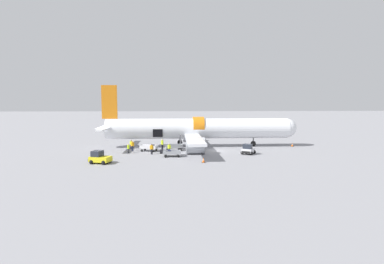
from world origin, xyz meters
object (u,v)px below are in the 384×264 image
Objects in this scene: ground_crew_loader_a at (169,148)px; ground_crew_driver at (162,144)px; baggage_tug_mid at (100,158)px; baggage_cart_loading at (150,148)px; baggage_tug_lead at (248,150)px; ground_crew_supervisor at (128,148)px; suitcase_on_tarmac_upright at (162,152)px; ground_crew_helper at (152,149)px; baggage_cart_empty at (172,153)px; ground_crew_marshal at (132,146)px; airplane at (196,129)px; baggage_cart_queued at (174,148)px; ground_crew_loader_b at (131,144)px.

ground_crew_driver is at bearing 106.70° from ground_crew_loader_a.
baggage_tug_mid is 0.81× the size of baggage_cart_loading.
baggage_tug_lead is 22.29m from baggage_tug_mid.
suitcase_on_tarmac_upright is (5.29, -0.69, -0.51)m from ground_crew_supervisor.
baggage_cart_loading is at bearing 99.77° from ground_crew_helper.
ground_crew_marshal is at bearing 140.69° from baggage_cart_empty.
ground_crew_supervisor is at bearing 172.58° from suitcase_on_tarmac_upright.
ground_crew_supervisor reaches higher than baggage_cart_empty.
baggage_tug_mid is 9.26m from ground_crew_helper.
ground_crew_driver is 4.30m from suitcase_on_tarmac_upright.
ground_crew_driver reaches higher than baggage_tug_mid.
ground_crew_helper reaches higher than ground_crew_loader_a.
baggage_cart_loading is 2.30× the size of ground_crew_helper.
airplane reaches higher than baggage_cart_loading.
ground_crew_loader_a is 2.34× the size of suitcase_on_tarmac_upright.
baggage_cart_queued reaches higher than suitcase_on_tarmac_upright.
ground_crew_marshal reaches higher than baggage_cart_empty.
suitcase_on_tarmac_upright is (4.92, -2.67, -0.66)m from ground_crew_marshal.
baggage_cart_queued is 2.11× the size of ground_crew_driver.
ground_crew_supervisor is at bearing -88.06° from ground_crew_loader_b.
baggage_cart_empty is (-11.91, -1.35, -0.23)m from baggage_tug_lead.
ground_crew_marshal is (-6.99, -0.14, 0.42)m from baggage_cart_queued.
suitcase_on_tarmac_upright is (-1.68, 2.73, -0.17)m from baggage_cart_empty.
baggage_cart_loading is at bearing -4.99° from ground_crew_marshal.
ground_crew_helper is (0.51, -2.94, 0.35)m from baggage_cart_loading.
ground_crew_loader_b is at bearing 132.51° from baggage_cart_empty.
ground_crew_supervisor is at bearing 153.85° from baggage_cart_empty.
airplane is 20.54× the size of ground_crew_marshal.
baggage_tug_mid is 0.81× the size of baggage_cart_queued.
ground_crew_helper is at bearing -80.23° from baggage_cart_loading.
ground_crew_helper is at bearing -17.81° from ground_crew_supervisor.
baggage_tug_lead is 0.76× the size of baggage_cart_empty.
ground_crew_driver is (1.98, 1.84, 0.43)m from baggage_cart_loading.
ground_crew_marshal is at bearing 175.01° from baggage_cart_loading.
ground_crew_driver is (-6.02, -3.03, -2.27)m from airplane.
baggage_tug_mid is 11.68m from ground_crew_loader_a.
ground_crew_marshal is (-6.60, 5.40, 0.49)m from baggage_cart_empty.
baggage_tug_lead is 12.45m from ground_crew_loader_a.
ground_crew_helper is at bearing 145.32° from baggage_cart_empty.
ground_crew_marshal is at bearing -162.05° from ground_crew_driver.
ground_crew_loader_a is 2.80m from ground_crew_helper.
baggage_tug_lead is at bearing -12.36° from ground_crew_marshal.
airplane is at bearing 46.17° from ground_crew_helper.
baggage_cart_queued is 3.50m from suitcase_on_tarmac_upright.
baggage_tug_lead is at bearing -48.75° from airplane.
baggage_tug_lead is 0.72× the size of baggage_cart_loading.
ground_crew_marshal reaches higher than ground_crew_loader_a.
baggage_tug_mid is 1.69× the size of ground_crew_driver.
ground_crew_loader_b is at bearing 125.25° from ground_crew_helper.
airplane is at bearing 131.25° from baggage_tug_lead.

